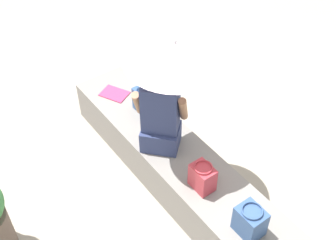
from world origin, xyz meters
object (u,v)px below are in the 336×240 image
object	(u,v)px
person_seated	(160,114)
parasol	(175,53)
shoulder_bag_spare	(147,101)
magazine	(114,94)
handbag_black	(202,177)
tote_bag_canvas	(250,221)

from	to	relation	value
person_seated	parasol	bearing A→B (deg)	37.96
person_seated	parasol	xyz separation A→B (m)	(0.10, 0.08, 0.67)
shoulder_bag_spare	magazine	xyz separation A→B (m)	(-0.43, -0.12, -0.13)
handbag_black	tote_bag_canvas	bearing A→B (deg)	1.57
handbag_black	magazine	distance (m)	1.51
tote_bag_canvas	magazine	size ratio (longest dim) A/B	0.97
handbag_black	tote_bag_canvas	size ratio (longest dim) A/B	0.96
handbag_black	magazine	xyz separation A→B (m)	(-1.50, 0.04, -0.12)
handbag_black	shoulder_bag_spare	size ratio (longest dim) A/B	0.94
tote_bag_canvas	parasol	bearing A→B (deg)	176.17
handbag_black	person_seated	bearing A→B (deg)	179.06
shoulder_bag_spare	magazine	size ratio (longest dim) A/B	0.99
person_seated	magazine	bearing A→B (deg)	177.79
parasol	magazine	distance (m)	1.44
parasol	tote_bag_canvas	size ratio (longest dim) A/B	4.33
person_seated	tote_bag_canvas	size ratio (longest dim) A/B	3.31
person_seated	parasol	world-z (taller)	parasol
person_seated	shoulder_bag_spare	xyz separation A→B (m)	(-0.46, 0.16, -0.25)
shoulder_bag_spare	magazine	bearing A→B (deg)	-163.98
person_seated	shoulder_bag_spare	size ratio (longest dim) A/B	3.24
person_seated	shoulder_bag_spare	distance (m)	0.55
parasol	tote_bag_canvas	world-z (taller)	parasol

